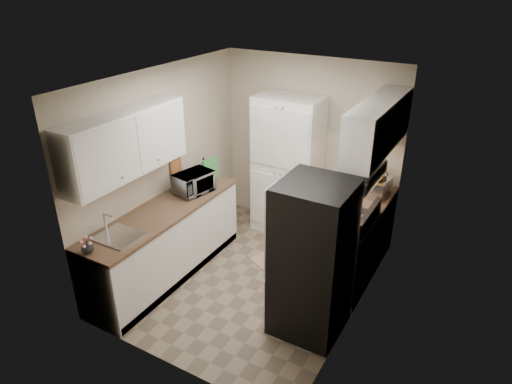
% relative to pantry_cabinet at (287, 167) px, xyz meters
% --- Properties ---
extents(ground, '(3.20, 3.20, 0.00)m').
position_rel_pantry_cabinet_xyz_m(ground, '(0.20, -1.32, -1.00)').
color(ground, '#7A6B56').
rests_on(ground, ground).
extents(room_shell, '(2.64, 3.24, 2.52)m').
position_rel_pantry_cabinet_xyz_m(room_shell, '(0.18, -1.32, 0.63)').
color(room_shell, '#BCB097').
rests_on(room_shell, ground).
extents(pantry_cabinet, '(0.90, 0.55, 2.00)m').
position_rel_pantry_cabinet_xyz_m(pantry_cabinet, '(0.00, 0.00, 0.00)').
color(pantry_cabinet, white).
rests_on(pantry_cabinet, ground).
extents(base_cabinet_left, '(0.60, 2.30, 0.88)m').
position_rel_pantry_cabinet_xyz_m(base_cabinet_left, '(-0.79, -1.75, -0.56)').
color(base_cabinet_left, white).
rests_on(base_cabinet_left, ground).
extents(countertop_left, '(0.63, 2.33, 0.04)m').
position_rel_pantry_cabinet_xyz_m(countertop_left, '(-0.79, -1.75, -0.10)').
color(countertop_left, brown).
rests_on(countertop_left, base_cabinet_left).
extents(base_cabinet_right, '(0.60, 0.80, 0.88)m').
position_rel_pantry_cabinet_xyz_m(base_cabinet_right, '(1.19, -0.12, -0.56)').
color(base_cabinet_right, white).
rests_on(base_cabinet_right, ground).
extents(countertop_right, '(0.63, 0.83, 0.04)m').
position_rel_pantry_cabinet_xyz_m(countertop_right, '(1.19, -0.12, -0.10)').
color(countertop_right, brown).
rests_on(countertop_right, base_cabinet_right).
extents(electric_range, '(0.71, 0.78, 1.13)m').
position_rel_pantry_cabinet_xyz_m(electric_range, '(1.17, -0.93, -0.52)').
color(electric_range, '#B7B7BC').
rests_on(electric_range, ground).
extents(refrigerator, '(0.70, 0.72, 1.70)m').
position_rel_pantry_cabinet_xyz_m(refrigerator, '(1.14, -1.73, -0.15)').
color(refrigerator, '#B7B7BC').
rests_on(refrigerator, ground).
extents(microwave, '(0.43, 0.55, 0.27)m').
position_rel_pantry_cabinet_xyz_m(microwave, '(-0.75, -1.18, 0.05)').
color(microwave, silver).
rests_on(microwave, countertop_left).
extents(wine_bottle, '(0.08, 0.08, 0.30)m').
position_rel_pantry_cabinet_xyz_m(wine_bottle, '(-0.85, -0.80, 0.07)').
color(wine_bottle, black).
rests_on(wine_bottle, countertop_left).
extents(flower_vase, '(0.14, 0.14, 0.13)m').
position_rel_pantry_cabinet_xyz_m(flower_vase, '(-0.84, -2.83, -0.01)').
color(flower_vase, silver).
rests_on(flower_vase, countertop_left).
extents(cutting_board, '(0.07, 0.25, 0.31)m').
position_rel_pantry_cabinet_xyz_m(cutting_board, '(-0.79, -0.73, 0.07)').
color(cutting_board, green).
rests_on(cutting_board, countertop_left).
extents(toaster_oven, '(0.34, 0.42, 0.23)m').
position_rel_pantry_cabinet_xyz_m(toaster_oven, '(1.29, -0.09, 0.03)').
color(toaster_oven, '#B0B0B5').
rests_on(toaster_oven, countertop_right).
extents(fruit_basket, '(0.33, 0.33, 0.11)m').
position_rel_pantry_cabinet_xyz_m(fruit_basket, '(1.29, -0.10, 0.21)').
color(fruit_basket, '#D88A01').
rests_on(fruit_basket, toaster_oven).
extents(kitchen_mat, '(0.72, 0.85, 0.01)m').
position_rel_pantry_cabinet_xyz_m(kitchen_mat, '(0.29, -0.73, -0.99)').
color(kitchen_mat, tan).
rests_on(kitchen_mat, ground).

